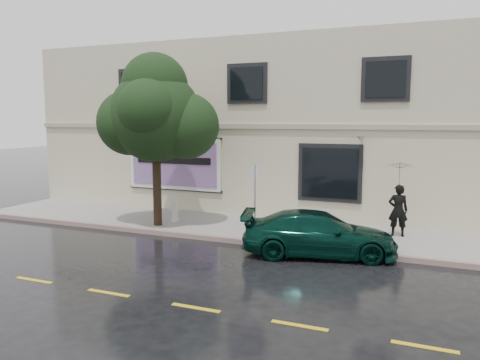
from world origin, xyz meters
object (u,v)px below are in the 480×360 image
at_px(pedestrian, 398,210).
at_px(fire_hydrant, 175,211).
at_px(car, 319,234).
at_px(street_tree, 155,117).

bearing_deg(pedestrian, fire_hydrant, -3.99).
xyz_separation_m(car, street_tree, (-5.98, 1.00, 3.32)).
xyz_separation_m(car, fire_hydrant, (-5.75, 1.80, -0.09)).
relative_size(car, pedestrian, 2.60).
bearing_deg(car, street_tree, 65.90).
xyz_separation_m(pedestrian, fire_hydrant, (-7.72, -0.77, -0.45)).
bearing_deg(fire_hydrant, car, -6.67).
relative_size(car, street_tree, 0.80).
height_order(car, street_tree, street_tree).
height_order(street_tree, fire_hydrant, street_tree).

